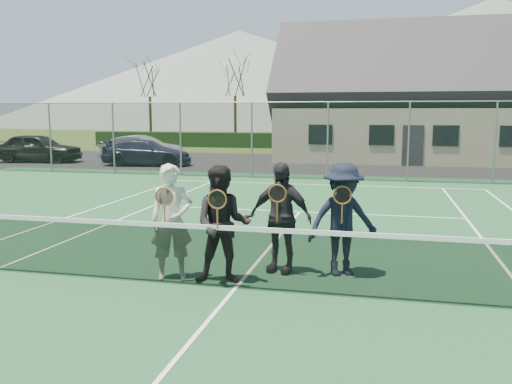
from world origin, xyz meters
The scene contains 20 objects.
ground centered at (0.00, 20.00, 0.00)m, with size 220.00×220.00×0.00m, color #32491A.
court_surface centered at (0.00, 0.00, 0.01)m, with size 30.00×30.00×0.02m, color #1C4C2B.
tarmac_carpark centered at (-4.00, 20.00, 0.01)m, with size 40.00×12.00×0.01m, color black.
hedge_row centered at (0.00, 32.00, 0.55)m, with size 40.00×1.20×1.10m, color black.
hill_west centered at (-25.00, 95.00, 9.00)m, with size 110.00×110.00×18.00m, color slate.
hill_centre centered at (20.00, 95.00, 11.00)m, with size 120.00×120.00×22.00m, color #596B60.
car_a centered at (-15.60, 17.71, 0.76)m, with size 1.80×4.47×1.52m, color black.
car_b centered at (-10.10, 18.64, 0.71)m, with size 1.49×4.29×1.41m, color gray.
car_c centered at (-9.23, 17.30, 0.64)m, with size 1.78×4.38×1.27m, color #1B1F37.
court_markings centered at (0.00, 0.00, 0.02)m, with size 11.03×23.83×0.01m.
tennis_net centered at (0.00, 0.00, 0.54)m, with size 11.68×0.08×1.10m.
perimeter_fence centered at (0.00, 13.50, 1.52)m, with size 30.07×0.07×3.02m.
clubhouse centered at (4.00, 24.00, 3.99)m, with size 15.60×8.20×7.70m.
tree_a centered at (-16.00, 33.00, 5.79)m, with size 3.20×3.20×7.77m.
tree_b centered at (-9.00, 33.00, 5.79)m, with size 3.20×3.20×7.77m.
tree_c centered at (2.00, 33.00, 5.79)m, with size 3.20×3.20×7.77m.
player_a centered at (-1.10, 0.30, 0.92)m, with size 0.78×0.67×1.80m.
player_b centered at (-0.26, 0.26, 0.92)m, with size 0.99×0.84×1.80m.
player_c centered at (0.48, 1.03, 0.92)m, with size 1.12×0.65×1.80m.
player_d centered at (1.48, 1.08, 0.92)m, with size 1.34×1.09×1.80m.
Camera 1 is at (2.04, -7.43, 2.60)m, focal length 38.00 mm.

